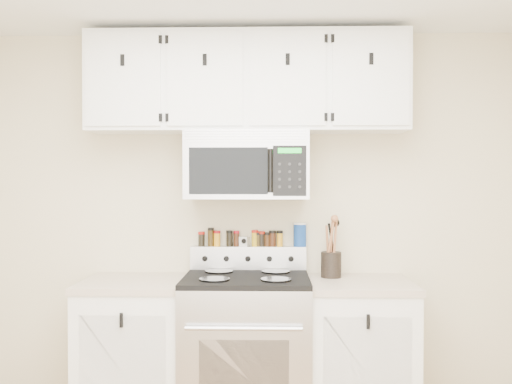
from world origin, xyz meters
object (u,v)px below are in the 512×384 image
utensil_crock (331,262)px  range (246,352)px  salt_canister (300,235)px  microwave (247,165)px

utensil_crock → range: bearing=-164.6°
utensil_crock → salt_canister: (-0.19, 0.14, 0.16)m
microwave → range: bearing=-90.2°
utensil_crock → microwave: bearing=-177.9°
range → microwave: microwave is taller
utensil_crock → salt_canister: utensil_crock is taller
microwave → utensil_crock: 0.81m
microwave → salt_canister: size_ratio=4.89×
microwave → salt_canister: microwave is taller
range → salt_canister: size_ratio=7.08×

